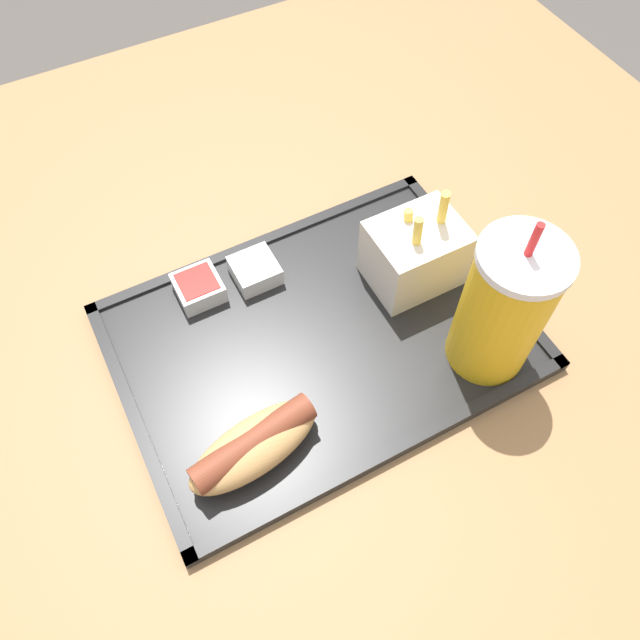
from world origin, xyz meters
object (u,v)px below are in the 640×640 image
(fries_carton, at_px, (412,250))
(sauce_cup_mayo, at_px, (255,270))
(soda_cup, at_px, (503,308))
(hot_dog_far, at_px, (254,445))
(sauce_cup_ketchup, at_px, (198,287))

(fries_carton, xyz_separation_m, sauce_cup_mayo, (0.15, -0.07, -0.03))
(soda_cup, height_order, hot_dog_far, soda_cup)
(fries_carton, xyz_separation_m, sauce_cup_ketchup, (0.21, -0.08, -0.03))
(sauce_cup_mayo, bearing_deg, fries_carton, 154.10)
(hot_dog_far, height_order, fries_carton, fries_carton)
(soda_cup, xyz_separation_m, sauce_cup_mayo, (0.16, -0.19, -0.07))
(hot_dog_far, bearing_deg, sauce_cup_mayo, -114.65)
(sauce_cup_ketchup, bearing_deg, fries_carton, 159.36)
(hot_dog_far, relative_size, sauce_cup_ketchup, 2.94)
(soda_cup, xyz_separation_m, fries_carton, (0.01, -0.12, -0.04))
(soda_cup, xyz_separation_m, hot_dog_far, (0.25, -0.01, -0.06))
(hot_dog_far, distance_m, sauce_cup_mayo, 0.20)
(soda_cup, bearing_deg, hot_dog_far, -2.05)
(fries_carton, bearing_deg, sauce_cup_ketchup, -20.64)
(soda_cup, relative_size, sauce_cup_ketchup, 4.13)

